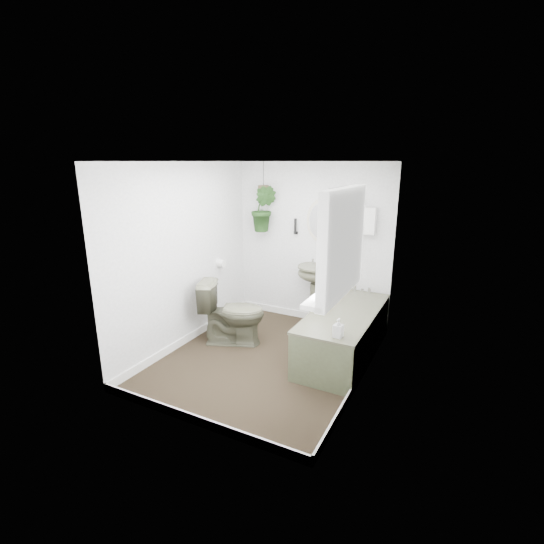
% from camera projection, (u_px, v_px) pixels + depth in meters
% --- Properties ---
extents(floor, '(2.30, 2.80, 0.02)m').
position_uv_depth(floor, '(266.00, 359.00, 4.77)').
color(floor, black).
rests_on(floor, ground).
extents(ceiling, '(2.30, 2.80, 0.02)m').
position_uv_depth(ceiling, '(266.00, 160.00, 4.14)').
color(ceiling, white).
rests_on(ceiling, ground).
extents(wall_back, '(2.30, 0.02, 2.30)m').
position_uv_depth(wall_back, '(312.00, 244.00, 5.66)').
color(wall_back, white).
rests_on(wall_back, ground).
extents(wall_front, '(2.30, 0.02, 2.30)m').
position_uv_depth(wall_front, '(186.00, 306.00, 3.24)').
color(wall_front, white).
rests_on(wall_front, ground).
extents(wall_left, '(0.02, 2.80, 2.30)m').
position_uv_depth(wall_left, '(185.00, 256.00, 4.96)').
color(wall_left, white).
rests_on(wall_left, ground).
extents(wall_right, '(0.02, 2.80, 2.30)m').
position_uv_depth(wall_right, '(368.00, 280.00, 3.94)').
color(wall_right, white).
rests_on(wall_right, ground).
extents(skirting, '(2.30, 2.80, 0.10)m').
position_uv_depth(skirting, '(266.00, 355.00, 4.75)').
color(skirting, white).
rests_on(skirting, floor).
extents(bathtub, '(0.72, 1.72, 0.58)m').
position_uv_depth(bathtub, '(344.00, 334.00, 4.76)').
color(bathtub, '#53533F').
rests_on(bathtub, floor).
extents(bath_screen, '(0.04, 0.72, 1.40)m').
position_uv_depth(bath_screen, '(334.00, 244.00, 5.06)').
color(bath_screen, silver).
rests_on(bath_screen, bathtub).
extents(shower_box, '(0.20, 0.10, 0.35)m').
position_uv_depth(shower_box, '(368.00, 221.00, 5.14)').
color(shower_box, white).
rests_on(shower_box, wall_back).
extents(oval_mirror, '(0.46, 0.03, 0.62)m').
position_uv_depth(oval_mirror, '(322.00, 221.00, 5.46)').
color(oval_mirror, beige).
rests_on(oval_mirror, wall_back).
extents(wall_sconce, '(0.04, 0.04, 0.22)m').
position_uv_depth(wall_sconce, '(295.00, 226.00, 5.65)').
color(wall_sconce, black).
rests_on(wall_sconce, wall_back).
extents(toilet_roll_holder, '(0.11, 0.11, 0.11)m').
position_uv_depth(toilet_roll_holder, '(221.00, 263.00, 5.60)').
color(toilet_roll_holder, white).
rests_on(toilet_roll_holder, wall_left).
extents(window_recess, '(0.08, 1.00, 0.90)m').
position_uv_depth(window_recess, '(343.00, 243.00, 3.24)').
color(window_recess, white).
rests_on(window_recess, wall_right).
extents(window_sill, '(0.18, 1.00, 0.04)m').
position_uv_depth(window_sill, '(332.00, 290.00, 3.38)').
color(window_sill, white).
rests_on(window_sill, wall_right).
extents(window_blinds, '(0.01, 0.86, 0.76)m').
position_uv_depth(window_blinds, '(337.00, 243.00, 3.26)').
color(window_blinds, white).
rests_on(window_blinds, wall_right).
extents(toilet, '(0.93, 0.74, 0.83)m').
position_uv_depth(toilet, '(232.00, 312.00, 5.08)').
color(toilet, '#53533F').
rests_on(toilet, floor).
extents(pedestal_sink, '(0.60, 0.54, 0.90)m').
position_uv_depth(pedestal_sink, '(316.00, 296.00, 5.61)').
color(pedestal_sink, '#53533F').
rests_on(pedestal_sink, floor).
extents(sill_plant, '(0.25, 0.23, 0.22)m').
position_uv_depth(sill_plant, '(338.00, 267.00, 3.63)').
color(sill_plant, black).
rests_on(sill_plant, window_sill).
extents(hanging_plant, '(0.40, 0.34, 0.67)m').
position_uv_depth(hanging_plant, '(264.00, 209.00, 5.70)').
color(hanging_plant, black).
rests_on(hanging_plant, ceiling).
extents(soap_bottle, '(0.10, 0.10, 0.20)m').
position_uv_depth(soap_bottle, '(338.00, 328.00, 3.97)').
color(soap_bottle, black).
rests_on(soap_bottle, bathtub).
extents(hanging_pot, '(0.16, 0.16, 0.12)m').
position_uv_depth(hanging_pot, '(263.00, 190.00, 5.62)').
color(hanging_pot, '#4B4029').
rests_on(hanging_pot, ceiling).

